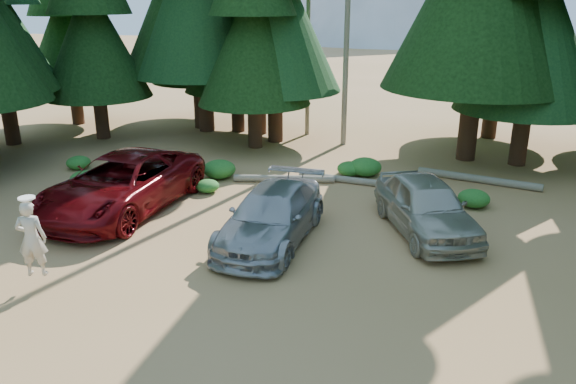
% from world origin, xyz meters
% --- Properties ---
extents(ground, '(160.00, 160.00, 0.00)m').
position_xyz_m(ground, '(0.00, 0.00, 0.00)').
color(ground, '#9F7643').
rests_on(ground, ground).
extents(forest_belt_north, '(36.00, 7.00, 22.00)m').
position_xyz_m(forest_belt_north, '(0.00, 15.00, 0.00)').
color(forest_belt_north, black).
rests_on(forest_belt_north, ground).
extents(snag_front, '(0.24, 0.24, 12.00)m').
position_xyz_m(snag_front, '(0.80, 14.50, 6.00)').
color(snag_front, '#655F51').
rests_on(snag_front, ground).
extents(snag_back, '(0.20, 0.20, 10.00)m').
position_xyz_m(snag_back, '(-1.20, 16.00, 5.00)').
color(snag_back, '#655F51').
rests_on(snag_back, ground).
extents(red_pickup, '(3.53, 6.59, 1.76)m').
position_xyz_m(red_pickup, '(-4.74, 4.56, 0.88)').
color(red_pickup, '#5A070B').
rests_on(red_pickup, ground).
extents(silver_minivan_center, '(2.40, 5.16, 1.46)m').
position_xyz_m(silver_minivan_center, '(0.41, 3.39, 0.73)').
color(silver_minivan_center, '#9A9DA2').
rests_on(silver_minivan_center, ground).
extents(silver_minivan_right, '(3.52, 5.05, 1.60)m').
position_xyz_m(silver_minivan_right, '(4.51, 5.01, 0.80)').
color(silver_minivan_right, '#B0AB9C').
rests_on(silver_minivan_right, ground).
extents(frisbee_player, '(0.76, 0.61, 1.87)m').
position_xyz_m(frisbee_player, '(-4.13, -0.49, 1.28)').
color(frisbee_player, beige).
rests_on(frisbee_player, ground).
extents(log_left, '(3.65, 0.94, 0.26)m').
position_xyz_m(log_left, '(-0.50, 8.48, 0.13)').
color(log_left, '#655F51').
rests_on(log_left, ground).
extents(log_mid, '(2.93, 0.68, 0.24)m').
position_xyz_m(log_mid, '(1.37, 8.99, 0.12)').
color(log_mid, '#655F51').
rests_on(log_mid, ground).
extents(log_right, '(4.29, 1.42, 0.28)m').
position_xyz_m(log_right, '(6.37, 10.08, 0.14)').
color(log_right, '#655F51').
rests_on(log_right, ground).
extents(shrub_far_left, '(1.03, 1.03, 0.57)m').
position_xyz_m(shrub_far_left, '(-7.27, 6.36, 0.28)').
color(shrub_far_left, '#1D6220').
rests_on(shrub_far_left, ground).
extents(shrub_left, '(0.80, 0.80, 0.44)m').
position_xyz_m(shrub_left, '(-2.81, 6.81, 0.22)').
color(shrub_left, '#1D6220').
rests_on(shrub_left, ground).
extents(shrub_center_left, '(1.22, 1.22, 0.67)m').
position_xyz_m(shrub_center_left, '(-2.97, 8.43, 0.34)').
color(shrub_center_left, '#1D6220').
rests_on(shrub_center_left, ground).
extents(shrub_center_right, '(0.95, 0.95, 0.52)m').
position_xyz_m(shrub_center_right, '(1.71, 9.87, 0.26)').
color(shrub_center_right, '#1D6220').
rests_on(shrub_center_right, ground).
extents(shrub_right, '(1.22, 1.22, 0.67)m').
position_xyz_m(shrub_right, '(2.28, 10.00, 0.34)').
color(shrub_right, '#1D6220').
rests_on(shrub_right, ground).
extents(shrub_far_right, '(1.01, 1.01, 0.55)m').
position_xyz_m(shrub_far_right, '(6.03, 7.49, 0.28)').
color(shrub_far_right, '#1D6220').
rests_on(shrub_far_right, ground).
extents(shrub_edge_west, '(0.93, 0.93, 0.51)m').
position_xyz_m(shrub_edge_west, '(-8.73, 8.22, 0.26)').
color(shrub_edge_west, '#1D6220').
rests_on(shrub_edge_west, ground).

